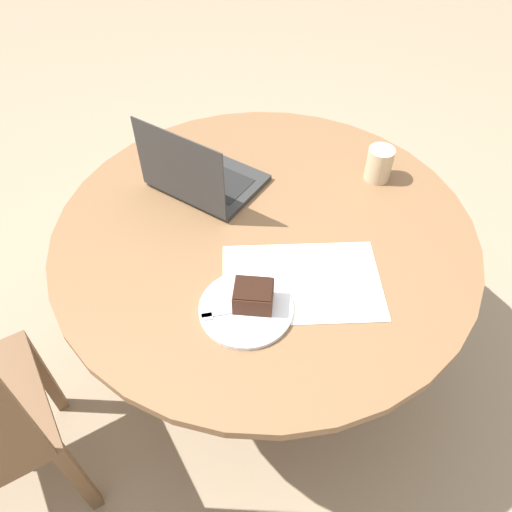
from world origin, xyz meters
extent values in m
plane|color=gray|center=(0.00, 0.00, 0.00)|extent=(12.00, 12.00, 0.00)
cylinder|color=brown|center=(0.00, 0.00, 0.01)|extent=(0.45, 0.45, 0.02)
cylinder|color=brown|center=(0.00, 0.00, 0.35)|extent=(0.13, 0.13, 0.65)
cylinder|color=brown|center=(0.00, 0.00, 0.69)|extent=(1.21, 1.21, 0.03)
cube|color=brown|center=(-0.75, 0.12, 0.22)|extent=(0.04, 0.04, 0.43)
cube|color=brown|center=(-0.71, -0.26, 0.22)|extent=(0.04, 0.04, 0.43)
cube|color=white|center=(0.00, -0.22, 0.70)|extent=(0.48, 0.41, 0.00)
cylinder|color=silver|center=(-0.17, -0.24, 0.71)|extent=(0.23, 0.23, 0.01)
cube|color=#472619|center=(-0.15, -0.24, 0.74)|extent=(0.12, 0.12, 0.06)
cube|color=black|center=(-0.15, -0.24, 0.77)|extent=(0.12, 0.11, 0.00)
cube|color=silver|center=(-0.20, -0.24, 0.72)|extent=(0.17, 0.05, 0.00)
cube|color=silver|center=(-0.27, -0.22, 0.72)|extent=(0.03, 0.03, 0.00)
cylinder|color=#C6AD89|center=(0.42, 0.05, 0.76)|extent=(0.08, 0.08, 0.11)
cube|color=#2D2D2D|center=(-0.07, 0.26, 0.71)|extent=(0.36, 0.39, 0.02)
cube|color=black|center=(-0.07, 0.26, 0.72)|extent=(0.25, 0.29, 0.00)
cube|color=#2D2D2D|center=(-0.17, 0.19, 0.84)|extent=(0.17, 0.27, 0.23)
cube|color=black|center=(-0.17, 0.19, 0.84)|extent=(0.16, 0.25, 0.21)
camera|label=1|loc=(-0.46, -0.91, 1.71)|focal=35.00mm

